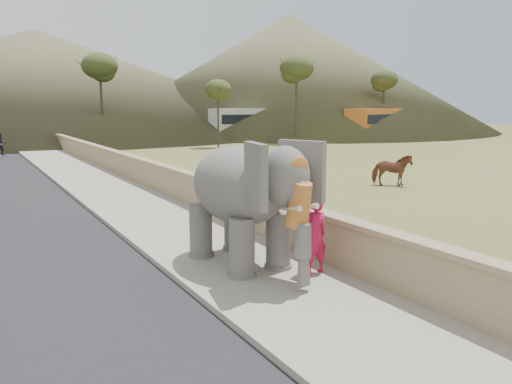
% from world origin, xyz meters
% --- Properties ---
extents(ground, '(160.00, 160.00, 0.00)m').
position_xyz_m(ground, '(0.00, 0.00, 0.00)').
color(ground, olive).
rests_on(ground, ground).
extents(walkway, '(3.00, 120.00, 0.15)m').
position_xyz_m(walkway, '(0.00, 10.00, 0.07)').
color(walkway, '#9E9687').
rests_on(walkway, ground).
extents(parapet, '(0.30, 120.00, 1.10)m').
position_xyz_m(parapet, '(1.65, 10.00, 0.55)').
color(parapet, tan).
rests_on(parapet, ground).
extents(cow, '(1.74, 1.60, 1.38)m').
position_xyz_m(cow, '(10.96, 7.00, 0.69)').
color(cow, brown).
rests_on(cow, ground).
extents(distant_car, '(4.43, 2.31, 1.44)m').
position_xyz_m(distant_car, '(18.62, 36.37, 0.72)').
color(distant_car, silver).
rests_on(distant_car, ground).
extents(bus_white, '(11.04, 2.68, 3.10)m').
position_xyz_m(bus_white, '(21.83, 35.97, 1.55)').
color(bus_white, silver).
rests_on(bus_white, ground).
extents(bus_orange, '(11.26, 5.47, 3.10)m').
position_xyz_m(bus_orange, '(33.20, 30.17, 1.55)').
color(bus_orange, orange).
rests_on(bus_orange, ground).
extents(hill_right, '(56.00, 56.00, 16.00)m').
position_xyz_m(hill_right, '(36.00, 52.00, 8.00)').
color(hill_right, brown).
rests_on(hill_right, ground).
extents(hill_far, '(80.00, 80.00, 14.00)m').
position_xyz_m(hill_far, '(5.00, 70.00, 7.00)').
color(hill_far, brown).
rests_on(hill_far, ground).
extents(elephant_and_man, '(2.29, 3.72, 2.59)m').
position_xyz_m(elephant_and_man, '(0.02, 0.58, 1.44)').
color(elephant_and_man, slate).
rests_on(elephant_and_man, ground).
extents(trees, '(47.59, 43.61, 8.51)m').
position_xyz_m(trees, '(2.06, 28.53, 3.91)').
color(trees, '#473828').
rests_on(trees, ground).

